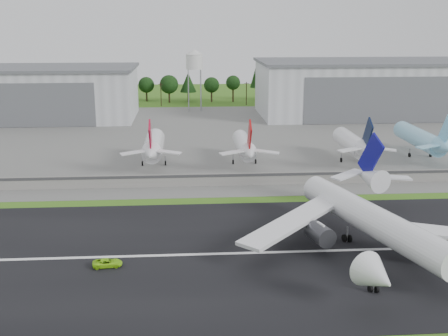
{
  "coord_description": "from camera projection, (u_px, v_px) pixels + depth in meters",
  "views": [
    {
      "loc": [
        -9.76,
        -88.74,
        43.31
      ],
      "look_at": [
        -0.78,
        40.0,
        9.0
      ],
      "focal_mm": 45.0,
      "sensor_mm": 36.0,
      "label": 1
    }
  ],
  "objects": [
    {
      "name": "ground",
      "position": [
        244.0,
        277.0,
        97.33
      ],
      "size": [
        600.0,
        600.0,
        0.0
      ],
      "primitive_type": "plane",
      "color": "#2E6B19",
      "rests_on": "ground"
    },
    {
      "name": "runway",
      "position": [
        239.0,
        253.0,
        106.96
      ],
      "size": [
        320.0,
        60.0,
        0.1
      ],
      "primitive_type": "cube",
      "color": "black",
      "rests_on": "ground"
    },
    {
      "name": "runway_centerline",
      "position": [
        239.0,
        253.0,
        106.95
      ],
      "size": [
        220.0,
        1.0,
        0.02
      ],
      "primitive_type": "cube",
      "color": "white",
      "rests_on": "runway"
    },
    {
      "name": "apron",
      "position": [
        211.0,
        137.0,
        213.01
      ],
      "size": [
        320.0,
        150.0,
        0.1
      ],
      "primitive_type": "cube",
      "color": "slate",
      "rests_on": "ground"
    },
    {
      "name": "blast_fence",
      "position": [
        223.0,
        180.0,
        149.88
      ],
      "size": [
        240.0,
        0.61,
        3.5
      ],
      "color": "gray",
      "rests_on": "ground"
    },
    {
      "name": "hangar_west",
      "position": [
        26.0,
        93.0,
        247.96
      ],
      "size": [
        97.0,
        44.0,
        23.2
      ],
      "color": "silver",
      "rests_on": "ground"
    },
    {
      "name": "hangar_east",
      "position": [
        369.0,
        88.0,
        258.13
      ],
      "size": [
        102.0,
        47.0,
        25.2
      ],
      "color": "silver",
      "rests_on": "ground"
    },
    {
      "name": "water_tower",
      "position": [
        194.0,
        59.0,
        269.04
      ],
      "size": [
        8.4,
        8.4,
        29.4
      ],
      "color": "#99999E",
      "rests_on": "ground"
    },
    {
      "name": "utility_poles",
      "position": [
        204.0,
        106.0,
        290.15
      ],
      "size": [
        230.0,
        3.0,
        12.0
      ],
      "primitive_type": null,
      "color": "black",
      "rests_on": "ground"
    },
    {
      "name": "treeline",
      "position": [
        203.0,
        101.0,
        304.61
      ],
      "size": [
        320.0,
        16.0,
        22.0
      ],
      "primitive_type": null,
      "color": "black",
      "rests_on": "ground"
    },
    {
      "name": "main_airliner",
      "position": [
        372.0,
        227.0,
        107.02
      ],
      "size": [
        54.88,
        58.15,
        18.17
      ],
      "rotation": [
        0.0,
        0.0,
        3.43
      ],
      "color": "white",
      "rests_on": "runway"
    },
    {
      "name": "ground_vehicle",
      "position": [
        107.0,
        263.0,
        101.0
      ],
      "size": [
        5.55,
        3.09,
        1.47
      ],
      "primitive_type": "imported",
      "rotation": [
        0.0,
        0.0,
        1.7
      ],
      "color": "#9CE81B",
      "rests_on": "runway"
    },
    {
      "name": "parked_jet_red_a",
      "position": [
        153.0,
        147.0,
        168.23
      ],
      "size": [
        7.36,
        31.29,
        16.76
      ],
      "color": "white",
      "rests_on": "ground"
    },
    {
      "name": "parked_jet_red_b",
      "position": [
        245.0,
        147.0,
        170.13
      ],
      "size": [
        7.36,
        31.29,
        16.35
      ],
      "color": "white",
      "rests_on": "ground"
    },
    {
      "name": "parked_jet_navy",
      "position": [
        355.0,
        144.0,
        172.39
      ],
      "size": [
        7.36,
        31.29,
        16.61
      ],
      "color": "white",
      "rests_on": "ground"
    },
    {
      "name": "parked_jet_skyblue",
      "position": [
        423.0,
        139.0,
        178.82
      ],
      "size": [
        7.36,
        37.29,
        16.74
      ],
      "color": "#85C9E6",
      "rests_on": "ground"
    }
  ]
}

